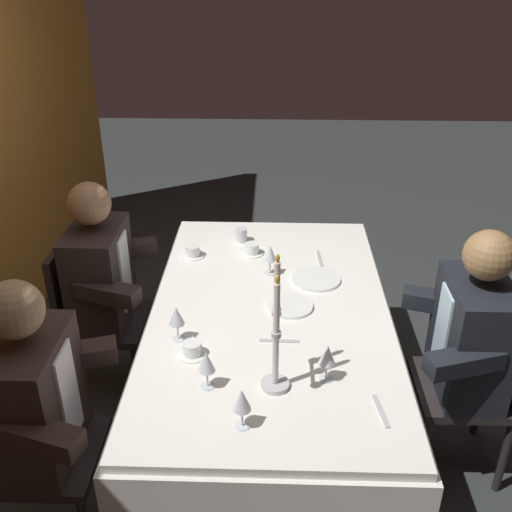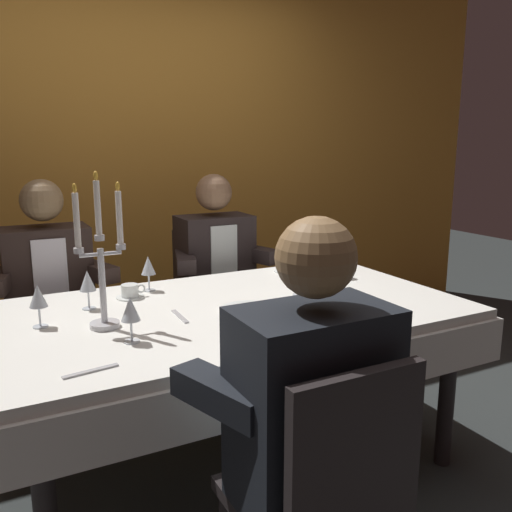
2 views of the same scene
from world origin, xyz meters
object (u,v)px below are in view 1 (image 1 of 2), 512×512
at_px(dinner_plate_0, 290,306).
at_px(dinner_plate_1, 316,279).
at_px(wine_glass_1, 327,355).
at_px(candelabra, 276,336).
at_px(seated_diner_2, 99,275).
at_px(wine_glass_4, 177,316).
at_px(wine_glass_2, 242,401).
at_px(coffee_cup_0, 193,252).
at_px(seated_diner_0, 33,399).
at_px(water_tumbler_0, 242,235).
at_px(wine_glass_0, 206,362).
at_px(dining_table, 270,330).
at_px(seated_diner_1, 473,336).
at_px(wine_glass_3, 270,254).
at_px(coffee_cup_2, 252,249).
at_px(coffee_cup_1, 192,349).

height_order(dinner_plate_0, dinner_plate_1, same).
distance_m(dinner_plate_0, wine_glass_1, 0.54).
height_order(candelabra, seated_diner_2, candelabra).
relative_size(dinner_plate_1, wine_glass_4, 1.51).
distance_m(wine_glass_2, coffee_cup_0, 1.31).
bearing_deg(dinner_plate_1, seated_diner_0, 129.14).
height_order(candelabra, wine_glass_1, candelabra).
relative_size(dinner_plate_1, water_tumbler_0, 3.13).
relative_size(wine_glass_2, wine_glass_4, 1.00).
height_order(wine_glass_0, coffee_cup_0, wine_glass_0).
height_order(dinner_plate_0, wine_glass_0, wine_glass_0).
relative_size(wine_glass_0, water_tumbler_0, 2.08).
relative_size(dining_table, wine_glass_4, 11.83).
height_order(dinner_plate_1, wine_glass_4, wine_glass_4).
relative_size(dinner_plate_1, seated_diner_1, 0.20).
height_order(seated_diner_0, seated_diner_1, same).
distance_m(wine_glass_4, coffee_cup_0, 0.76).
xyz_separation_m(wine_glass_1, wine_glass_4, (0.24, 0.62, 0.00)).
bearing_deg(dining_table, wine_glass_3, 1.15).
distance_m(dinner_plate_1, coffee_cup_2, 0.43).
height_order(wine_glass_2, wine_glass_3, same).
bearing_deg(wine_glass_3, candelabra, -177.99).
xyz_separation_m(wine_glass_1, seated_diner_1, (0.31, -0.66, -0.12)).
relative_size(candelabra, wine_glass_4, 3.53).
xyz_separation_m(candelabra, wine_glass_1, (0.05, -0.20, -0.12)).
bearing_deg(dining_table, coffee_cup_0, 39.91).
bearing_deg(coffee_cup_1, coffee_cup_0, 6.95).
distance_m(wine_glass_0, seated_diner_0, 0.67).
distance_m(dining_table, wine_glass_4, 0.52).
relative_size(wine_glass_1, seated_diner_2, 0.13).
xyz_separation_m(wine_glass_2, seated_diner_1, (0.57, -0.98, -0.12)).
bearing_deg(seated_diner_1, seated_diner_2, 75.02).
bearing_deg(coffee_cup_0, wine_glass_0, -169.89).
bearing_deg(wine_glass_4, seated_diner_2, 42.31).
relative_size(wine_glass_0, seated_diner_1, 0.13).
xyz_separation_m(wine_glass_4, seated_diner_0, (-0.39, 0.49, -0.12)).
distance_m(seated_diner_1, seated_diner_2, 1.83).
bearing_deg(wine_glass_0, seated_diner_1, -71.79).
relative_size(dining_table, coffee_cup_0, 14.70).
height_order(wine_glass_2, seated_diner_1, seated_diner_1).
xyz_separation_m(wine_glass_3, seated_diner_1, (-0.51, -0.89, -0.12)).
bearing_deg(coffee_cup_0, seated_diner_0, 157.99).
relative_size(wine_glass_1, wine_glass_3, 1.00).
bearing_deg(wine_glass_2, wine_glass_1, -49.98).
bearing_deg(coffee_cup_1, wine_glass_4, 34.80).
bearing_deg(water_tumbler_0, wine_glass_1, -161.69).
xyz_separation_m(dinner_plate_0, wine_glass_4, (-0.26, 0.49, 0.11)).
distance_m(water_tumbler_0, coffee_cup_0, 0.32).
xyz_separation_m(dinner_plate_0, coffee_cup_1, (-0.37, 0.41, 0.02)).
height_order(candelabra, water_tumbler_0, candelabra).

